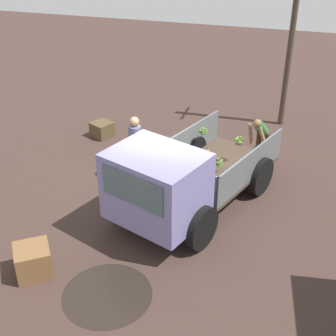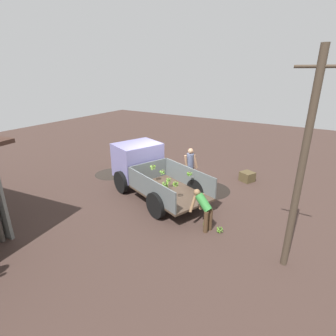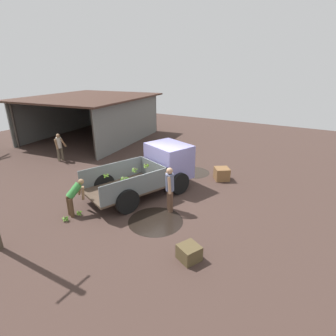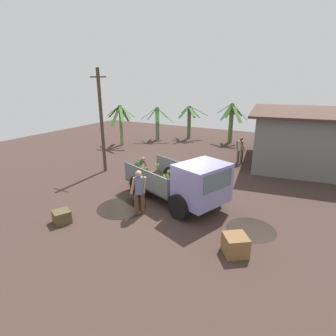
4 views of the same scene
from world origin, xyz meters
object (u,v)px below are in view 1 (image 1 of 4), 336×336
(utility_pole, at_px, (292,36))
(wooden_crate_1, at_px, (33,261))
(person_foreground_visitor, at_px, (135,146))
(banana_bunch_on_ground_0, at_px, (258,146))
(wooden_crate_0, at_px, (102,129))
(banana_bunch_on_ground_1, at_px, (252,155))
(cargo_truck, at_px, (171,183))
(person_worker_loading, at_px, (261,134))

(utility_pole, bearing_deg, wooden_crate_1, -25.38)
(person_foreground_visitor, bearing_deg, wooden_crate_1, -147.13)
(banana_bunch_on_ground_0, relative_size, wooden_crate_1, 0.35)
(utility_pole, relative_size, wooden_crate_0, 9.78)
(wooden_crate_0, bearing_deg, person_foreground_visitor, 41.46)
(banana_bunch_on_ground_1, distance_m, wooden_crate_1, 6.75)
(utility_pole, bearing_deg, cargo_truck, -17.30)
(wooden_crate_0, bearing_deg, utility_pole, 115.73)
(cargo_truck, relative_size, banana_bunch_on_ground_1, 23.39)
(wooden_crate_1, bearing_deg, banana_bunch_on_ground_1, 149.71)
(utility_pole, height_order, banana_bunch_on_ground_0, utility_pole)
(wooden_crate_1, bearing_deg, wooden_crate_0, -169.07)
(cargo_truck, distance_m, utility_pole, 6.61)
(banana_bunch_on_ground_1, bearing_deg, person_worker_loading, 78.81)
(person_foreground_visitor, bearing_deg, person_worker_loading, -12.20)
(person_foreground_visitor, bearing_deg, banana_bunch_on_ground_0, -4.43)
(person_foreground_visitor, relative_size, banana_bunch_on_ground_1, 8.27)
(banana_bunch_on_ground_1, xyz_separation_m, wooden_crate_0, (-0.09, -4.55, 0.13))
(banana_bunch_on_ground_0, bearing_deg, wooden_crate_1, -28.82)
(person_worker_loading, bearing_deg, banana_bunch_on_ground_1, -85.07)
(cargo_truck, xyz_separation_m, person_foreground_visitor, (-1.53, -1.38, -0.07))
(cargo_truck, height_order, wooden_crate_0, cargo_truck)
(utility_pole, relative_size, person_worker_loading, 4.15)
(banana_bunch_on_ground_0, relative_size, banana_bunch_on_ground_1, 1.08)
(utility_pole, height_order, wooden_crate_1, utility_pole)
(banana_bunch_on_ground_1, xyz_separation_m, wooden_crate_1, (5.83, -3.40, 0.20))
(banana_bunch_on_ground_0, bearing_deg, banana_bunch_on_ground_1, -10.03)
(person_foreground_visitor, distance_m, person_worker_loading, 3.49)
(utility_pole, xyz_separation_m, wooden_crate_0, (2.47, -5.12, -2.57))
(utility_pole, height_order, banana_bunch_on_ground_1, utility_pole)
(person_foreground_visitor, height_order, wooden_crate_1, person_foreground_visitor)
(cargo_truck, relative_size, wooden_crate_1, 7.53)
(person_foreground_visitor, relative_size, wooden_crate_1, 2.66)
(banana_bunch_on_ground_1, height_order, wooden_crate_0, wooden_crate_0)
(cargo_truck, distance_m, banana_bunch_on_ground_0, 4.40)
(cargo_truck, height_order, person_worker_loading, cargo_truck)
(person_worker_loading, relative_size, banana_bunch_on_ground_0, 5.75)
(wooden_crate_1, bearing_deg, person_foreground_visitor, 169.55)
(person_foreground_visitor, bearing_deg, wooden_crate_0, 84.79)
(banana_bunch_on_ground_1, relative_size, wooden_crate_1, 0.32)
(person_worker_loading, height_order, banana_bunch_on_ground_0, person_worker_loading)
(person_worker_loading, xyz_separation_m, banana_bunch_on_ground_0, (-0.57, -0.08, -0.67))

